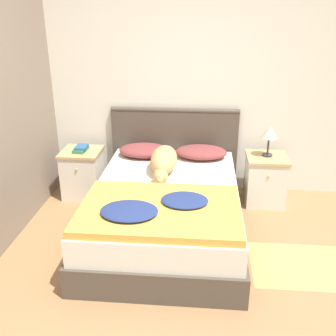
% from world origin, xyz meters
% --- Properties ---
extents(ground_plane, '(16.00, 16.00, 0.00)m').
position_xyz_m(ground_plane, '(0.00, 0.00, 0.00)').
color(ground_plane, '#997047').
extents(wall_back, '(9.00, 0.06, 2.55)m').
position_xyz_m(wall_back, '(0.00, 2.13, 1.27)').
color(wall_back, silver).
rests_on(wall_back, ground_plane).
extents(wall_side_left, '(0.06, 3.10, 2.55)m').
position_xyz_m(wall_side_left, '(-1.57, 1.05, 1.27)').
color(wall_side_left, gray).
rests_on(wall_side_left, ground_plane).
extents(bed, '(1.39, 2.06, 0.50)m').
position_xyz_m(bed, '(-0.11, 1.01, 0.24)').
color(bed, '#4C4238').
rests_on(bed, ground_plane).
extents(headboard, '(1.47, 0.06, 0.99)m').
position_xyz_m(headboard, '(-0.11, 2.06, 0.52)').
color(headboard, '#4C4238').
rests_on(headboard, ground_plane).
extents(nightstand_left, '(0.44, 0.45, 0.55)m').
position_xyz_m(nightstand_left, '(-1.15, 1.76, 0.28)').
color(nightstand_left, silver).
rests_on(nightstand_left, ground_plane).
extents(nightstand_right, '(0.44, 0.45, 0.55)m').
position_xyz_m(nightstand_right, '(0.93, 1.76, 0.28)').
color(nightstand_right, silver).
rests_on(nightstand_right, ground_plane).
extents(pillow_left, '(0.57, 0.39, 0.13)m').
position_xyz_m(pillow_left, '(-0.43, 1.79, 0.56)').
color(pillow_left, brown).
rests_on(pillow_left, bed).
extents(pillow_right, '(0.57, 0.39, 0.13)m').
position_xyz_m(pillow_right, '(0.21, 1.79, 0.56)').
color(pillow_right, brown).
rests_on(pillow_right, bed).
extents(quilt, '(1.30, 0.91, 0.11)m').
position_xyz_m(quilt, '(-0.12, 0.48, 0.54)').
color(quilt, gold).
rests_on(quilt, bed).
extents(dog, '(0.27, 0.79, 0.24)m').
position_xyz_m(dog, '(-0.17, 1.37, 0.61)').
color(dog, tan).
rests_on(dog, bed).
extents(book_stack, '(0.14, 0.22, 0.06)m').
position_xyz_m(book_stack, '(-1.14, 1.75, 0.58)').
color(book_stack, '#337547').
rests_on(book_stack, nightstand_left).
extents(table_lamp, '(0.18, 0.18, 0.34)m').
position_xyz_m(table_lamp, '(0.93, 1.78, 0.81)').
color(table_lamp, '#2D2D33').
rests_on(table_lamp, nightstand_right).
extents(rug, '(0.92, 0.66, 0.00)m').
position_xyz_m(rug, '(1.12, 0.56, 0.00)').
color(rug, tan).
rests_on(rug, ground_plane).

